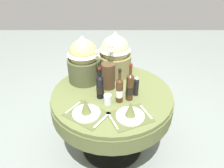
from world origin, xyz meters
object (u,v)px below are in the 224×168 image
at_px(dining_table, 112,104).
at_px(gift_tub_back_centre, 115,53).
at_px(place_setting_left, 86,110).
at_px(gift_tub_back_left, 84,58).
at_px(wine_bottle_centre, 130,87).
at_px(wine_bottle_left, 119,90).
at_px(flower_vase, 108,73).
at_px(pepper_mill, 136,87).
at_px(place_setting_right, 130,113).
at_px(tumbler_near_right, 108,99).
at_px(wine_bottle_right, 100,86).

xyz_separation_m(dining_table, gift_tub_back_centre, (0.03, 0.38, 0.39)).
xyz_separation_m(place_setting_left, gift_tub_back_left, (-0.07, 0.57, 0.21)).
height_order(place_setting_left, wine_bottle_centre, wine_bottle_centre).
xyz_separation_m(wine_bottle_left, wine_bottle_centre, (0.09, 0.03, 0.01)).
xyz_separation_m(flower_vase, wine_bottle_centre, (0.20, -0.20, -0.03)).
bearing_deg(wine_bottle_centre, wine_bottle_left, -160.34).
distance_m(wine_bottle_left, pepper_mill, 0.19).
xyz_separation_m(dining_table, gift_tub_back_left, (-0.29, 0.24, 0.40)).
bearing_deg(place_setting_right, place_setting_left, 174.66).
height_order(place_setting_right, gift_tub_back_centre, gift_tub_back_centre).
distance_m(dining_table, gift_tub_back_centre, 0.55).
xyz_separation_m(dining_table, pepper_mill, (0.23, -0.04, 0.23)).
bearing_deg(gift_tub_back_centre, flower_vase, -103.88).
xyz_separation_m(wine_bottle_centre, tumbler_near_right, (-0.20, -0.07, -0.09)).
bearing_deg(gift_tub_back_centre, tumbler_near_right, -97.30).
relative_size(place_setting_right, pepper_mill, 2.08).
height_order(wine_bottle_centre, pepper_mill, wine_bottle_centre).
height_order(dining_table, place_setting_right, place_setting_right).
height_order(wine_bottle_left, wine_bottle_centre, wine_bottle_centre).
bearing_deg(flower_vase, place_setting_left, -113.17).
relative_size(place_setting_right, gift_tub_back_centre, 0.86).
relative_size(wine_bottle_left, gift_tub_back_centre, 0.70).
relative_size(place_setting_left, tumbler_near_right, 4.64).
relative_size(place_setting_left, wine_bottle_centre, 1.15).
bearing_deg(flower_vase, dining_table, -67.87).
distance_m(dining_table, gift_tub_back_left, 0.55).
height_order(flower_vase, pepper_mill, flower_vase).
xyz_separation_m(place_setting_left, flower_vase, (0.18, 0.42, 0.12)).
distance_m(dining_table, tumbler_near_right, 0.26).
distance_m(flower_vase, wine_bottle_right, 0.19).
height_order(place_setting_right, wine_bottle_left, wine_bottle_left).
bearing_deg(wine_bottle_left, gift_tub_back_centre, 93.88).
distance_m(flower_vase, wine_bottle_centre, 0.28).
bearing_deg(place_setting_left, tumbler_near_right, 40.20).
xyz_separation_m(flower_vase, tumbler_near_right, (-0.00, -0.27, -0.12)).
distance_m(place_setting_right, wine_bottle_right, 0.39).
bearing_deg(wine_bottle_left, place_setting_left, -146.96).
distance_m(flower_vase, wine_bottle_left, 0.26).
bearing_deg(wine_bottle_left, flower_vase, 114.22).
height_order(flower_vase, tumbler_near_right, flower_vase).
xyz_separation_m(wine_bottle_right, gift_tub_back_centre, (0.14, 0.46, 0.13)).
relative_size(wine_bottle_centre, wine_bottle_right, 1.12).
xyz_separation_m(wine_bottle_centre, gift_tub_back_left, (-0.45, 0.35, 0.12)).
bearing_deg(gift_tub_back_left, gift_tub_back_centre, 23.51).
bearing_deg(wine_bottle_right, wine_bottle_centre, -5.80).
xyz_separation_m(tumbler_near_right, pepper_mill, (0.27, 0.14, 0.05)).
distance_m(place_setting_left, gift_tub_back_left, 0.61).
bearing_deg(tumbler_near_right, gift_tub_back_centre, 82.70).
bearing_deg(tumbler_near_right, flower_vase, 89.89).
bearing_deg(dining_table, flower_vase, 112.13).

